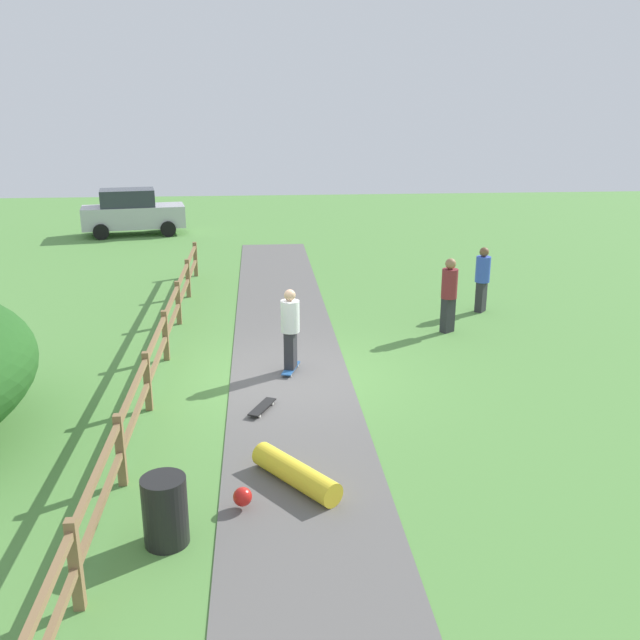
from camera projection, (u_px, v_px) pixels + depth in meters
The scene contains 10 objects.
ground_plane at pixel (290, 378), 13.81m from camera, with size 60.00×60.00×0.00m, color #568E42.
asphalt_path at pixel (290, 377), 13.80m from camera, with size 2.40×28.00×0.02m, color #605E5B.
wooden_fence at pixel (157, 351), 13.39m from camera, with size 0.12×18.12×1.10m.
trash_bin at pixel (165, 511), 8.47m from camera, with size 0.56×0.56×0.90m, color black.
skater_riding at pixel (290, 327), 13.81m from camera, with size 0.48×0.82×1.74m.
skater_fallen at pixel (292, 475), 9.77m from camera, with size 1.50×1.51×0.36m.
skateboard_loose at pixel (262, 407), 12.26m from camera, with size 0.52×0.81×0.08m.
bystander_maroon at pixel (449, 292), 16.35m from camera, with size 0.53×0.53×1.81m.
bystander_blue at pixel (482, 277), 18.02m from camera, with size 0.54×0.54×1.73m.
parked_car_silver at pixel (132, 212), 29.05m from camera, with size 4.43×2.55×1.92m.
Camera 1 is at (-0.56, -12.84, 5.22)m, focal length 38.53 mm.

